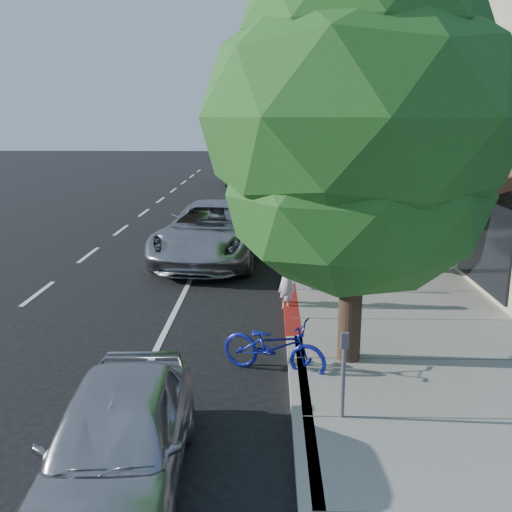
{
  "coord_description": "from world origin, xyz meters",
  "views": [
    {
      "loc": [
        -0.47,
        -11.27,
        4.27
      ],
      "look_at": [
        -0.78,
        0.54,
        1.35
      ],
      "focal_mm": 40.0,
      "sensor_mm": 36.0,
      "label": 1
    }
  ],
  "objects_px": {
    "white_pickup": "(265,178)",
    "near_car_a": "(118,440)",
    "silver_suv": "(213,231)",
    "dark_suv_far": "(244,169)",
    "cyclist": "(288,277)",
    "street_tree_5": "(292,113)",
    "street_tree_0": "(358,123)",
    "street_tree_3": "(301,93)",
    "dark_sedan": "(270,204)",
    "street_tree_1": "(324,107)",
    "street_tree_2": "(309,105)",
    "street_tree_4": "(296,110)",
    "pedestrian": "(354,208)",
    "bicycle": "(274,346)"
  },
  "relations": [
    {
      "from": "white_pickup",
      "to": "near_car_a",
      "type": "bearing_deg",
      "value": -97.86
    },
    {
      "from": "silver_suv",
      "to": "white_pickup",
      "type": "xyz_separation_m",
      "value": [
        1.41,
        15.4,
        -0.03
      ]
    },
    {
      "from": "dark_suv_far",
      "to": "cyclist",
      "type": "bearing_deg",
      "value": -83.02
    },
    {
      "from": "white_pickup",
      "to": "street_tree_5",
      "type": "bearing_deg",
      "value": 71.57
    },
    {
      "from": "street_tree_0",
      "to": "dark_suv_far",
      "type": "xyz_separation_m",
      "value": [
        -3.1,
        27.7,
        -3.25
      ]
    },
    {
      "from": "street_tree_0",
      "to": "street_tree_3",
      "type": "distance_m",
      "value": 18.04
    },
    {
      "from": "street_tree_5",
      "to": "dark_suv_far",
      "type": "xyz_separation_m",
      "value": [
        -3.1,
        -2.3,
        -3.54
      ]
    },
    {
      "from": "street_tree_0",
      "to": "dark_sedan",
      "type": "relative_size",
      "value": 1.55
    },
    {
      "from": "street_tree_0",
      "to": "street_tree_1",
      "type": "height_order",
      "value": "street_tree_1"
    },
    {
      "from": "street_tree_5",
      "to": "cyclist",
      "type": "height_order",
      "value": "street_tree_5"
    },
    {
      "from": "silver_suv",
      "to": "street_tree_5",
      "type": "bearing_deg",
      "value": 88.21
    },
    {
      "from": "street_tree_2",
      "to": "near_car_a",
      "type": "relative_size",
      "value": 1.91
    },
    {
      "from": "street_tree_4",
      "to": "pedestrian",
      "type": "relative_size",
      "value": 4.47
    },
    {
      "from": "street_tree_1",
      "to": "street_tree_2",
      "type": "xyz_separation_m",
      "value": [
        -0.0,
        6.0,
        0.16
      ]
    },
    {
      "from": "street_tree_2",
      "to": "cyclist",
      "type": "height_order",
      "value": "street_tree_2"
    },
    {
      "from": "dark_sedan",
      "to": "white_pickup",
      "type": "xyz_separation_m",
      "value": [
        -0.29,
        9.02,
        0.08
      ]
    },
    {
      "from": "street_tree_5",
      "to": "dark_sedan",
      "type": "relative_size",
      "value": 1.61
    },
    {
      "from": "street_tree_0",
      "to": "street_tree_5",
      "type": "relative_size",
      "value": 0.96
    },
    {
      "from": "dark_sedan",
      "to": "dark_suv_far",
      "type": "height_order",
      "value": "dark_suv_far"
    },
    {
      "from": "bicycle",
      "to": "dark_suv_far",
      "type": "relative_size",
      "value": 0.35
    },
    {
      "from": "silver_suv",
      "to": "near_car_a",
      "type": "xyz_separation_m",
      "value": [
        0.0,
        -11.1,
        -0.2
      ]
    },
    {
      "from": "dark_sedan",
      "to": "white_pickup",
      "type": "height_order",
      "value": "white_pickup"
    },
    {
      "from": "street_tree_1",
      "to": "street_tree_2",
      "type": "height_order",
      "value": "street_tree_1"
    },
    {
      "from": "street_tree_1",
      "to": "near_car_a",
      "type": "bearing_deg",
      "value": -108.07
    },
    {
      "from": "bicycle",
      "to": "silver_suv",
      "type": "height_order",
      "value": "silver_suv"
    },
    {
      "from": "street_tree_2",
      "to": "street_tree_3",
      "type": "relative_size",
      "value": 0.87
    },
    {
      "from": "dark_sedan",
      "to": "dark_suv_far",
      "type": "bearing_deg",
      "value": 99.08
    },
    {
      "from": "street_tree_0",
      "to": "street_tree_2",
      "type": "xyz_separation_m",
      "value": [
        -0.0,
        12.0,
        0.5
      ]
    },
    {
      "from": "street_tree_3",
      "to": "dark_suv_far",
      "type": "distance_m",
      "value": 11.09
    },
    {
      "from": "near_car_a",
      "to": "pedestrian",
      "type": "distance_m",
      "value": 15.8
    },
    {
      "from": "street_tree_2",
      "to": "dark_sedan",
      "type": "relative_size",
      "value": 1.64
    },
    {
      "from": "bicycle",
      "to": "street_tree_4",
      "type": "bearing_deg",
      "value": 19.49
    },
    {
      "from": "street_tree_3",
      "to": "street_tree_4",
      "type": "bearing_deg",
      "value": 90.0
    },
    {
      "from": "white_pickup",
      "to": "pedestrian",
      "type": "bearing_deg",
      "value": -78.28
    },
    {
      "from": "street_tree_2",
      "to": "bicycle",
      "type": "xyz_separation_m",
      "value": [
        -1.3,
        -12.3,
        -4.16
      ]
    },
    {
      "from": "street_tree_2",
      "to": "white_pickup",
      "type": "xyz_separation_m",
      "value": [
        -1.69,
        11.0,
        -3.82
      ]
    },
    {
      "from": "street_tree_1",
      "to": "dark_suv_far",
      "type": "relative_size",
      "value": 1.41
    },
    {
      "from": "street_tree_1",
      "to": "street_tree_5",
      "type": "relative_size",
      "value": 1.02
    },
    {
      "from": "street_tree_0",
      "to": "white_pickup",
      "type": "relative_size",
      "value": 1.23
    },
    {
      "from": "street_tree_3",
      "to": "dark_suv_far",
      "type": "relative_size",
      "value": 1.62
    },
    {
      "from": "street_tree_4",
      "to": "white_pickup",
      "type": "distance_m",
      "value": 4.21
    },
    {
      "from": "dark_sedan",
      "to": "white_pickup",
      "type": "relative_size",
      "value": 0.79
    },
    {
      "from": "street_tree_5",
      "to": "dark_sedan",
      "type": "height_order",
      "value": "street_tree_5"
    },
    {
      "from": "silver_suv",
      "to": "white_pickup",
      "type": "bearing_deg",
      "value": 90.88
    },
    {
      "from": "street_tree_0",
      "to": "dark_suv_far",
      "type": "bearing_deg",
      "value": 96.39
    },
    {
      "from": "cyclist",
      "to": "pedestrian",
      "type": "height_order",
      "value": "pedestrian"
    },
    {
      "from": "silver_suv",
      "to": "near_car_a",
      "type": "bearing_deg",
      "value": -83.91
    },
    {
      "from": "street_tree_2",
      "to": "street_tree_0",
      "type": "bearing_deg",
      "value": -90.0
    },
    {
      "from": "street_tree_5",
      "to": "white_pickup",
      "type": "bearing_deg",
      "value": -103.6
    },
    {
      "from": "street_tree_1",
      "to": "street_tree_3",
      "type": "relative_size",
      "value": 0.87
    }
  ]
}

